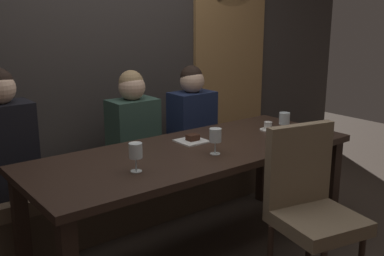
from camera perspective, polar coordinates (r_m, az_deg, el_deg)
The scene contains 14 objects.
ground at distance 3.24m, azimuth 0.30°, elevation -15.28°, with size 9.00×9.00×0.00m, color #382D26.
back_wall_tiled at distance 3.85m, azimuth -11.26°, elevation 12.59°, with size 6.00×0.12×3.00m, color #383330.
arched_door at distance 4.57m, azimuth 4.79°, elevation 11.35°, with size 0.90×0.05×2.55m.
dining_table at distance 2.97m, azimuth 0.32°, elevation -4.28°, with size 2.20×0.84×0.74m.
banquette_bench at distance 3.66m, azimuth -6.55°, elevation -7.78°, with size 2.50×0.44×0.45m.
chair_near_side at distance 2.71m, azimuth 14.52°, elevation -8.76°, with size 0.52×0.52×0.98m.
diner_redhead at distance 3.10m, azimuth -22.52°, elevation -0.99°, with size 0.36×0.24×0.82m.
diner_bearded at distance 3.47m, azimuth -7.42°, elevation 0.83°, with size 0.36×0.24×0.74m.
diner_far_end at distance 3.77m, azimuth 0.01°, elevation 2.02°, with size 0.36×0.24×0.73m.
wine_glass_end_right at distance 3.32m, azimuth 11.52°, elevation 1.10°, with size 0.08×0.08×0.16m.
wine_glass_center_front at distance 2.81m, azimuth 2.95°, elevation -1.01°, with size 0.08×0.08×0.16m.
wine_glass_far_left at distance 2.52m, azimuth -7.09°, elevation -2.93°, with size 0.08×0.08×0.16m.
espresso_cup at distance 3.45m, azimuth 9.51°, elevation 0.15°, with size 0.12×0.12×0.06m.
dessert_plate at distance 3.10m, azimuth -0.00°, elevation -1.48°, with size 0.19×0.19×0.05m.
Camera 1 is at (-1.74, -2.21, 1.60)m, focal length 42.49 mm.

